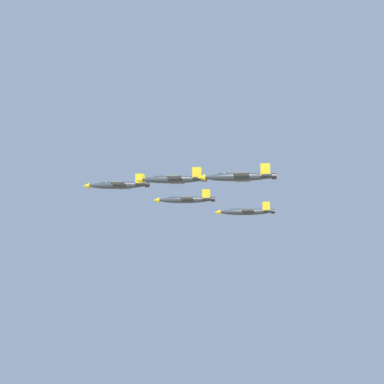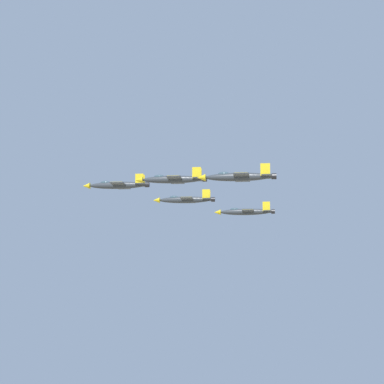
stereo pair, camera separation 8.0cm
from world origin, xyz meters
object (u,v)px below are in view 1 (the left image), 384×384
Objects in this scene: jet_lead at (117,185)px; jet_left_outer at (238,177)px; jet_left_wingman at (172,179)px; jet_right_outer at (246,212)px; jet_right_wingman at (185,200)px.

jet_left_outer is (-38.49, 8.81, -3.14)m from jet_lead.
jet_lead is at bearing -40.13° from jet_left_outer.
jet_right_outer is at bearing -112.10° from jet_left_wingman.
jet_lead is 1.03× the size of jet_right_wingman.
jet_left_wingman is 1.00× the size of jet_right_wingman.
jet_lead reaches higher than jet_left_outer.
jet_left_wingman reaches higher than jet_right_outer.
jet_right_wingman is at bearing -138.97° from jet_lead.
jet_lead reaches higher than jet_left_wingman.
jet_lead reaches higher than jet_right_wingman.
jet_right_wingman is 1.00× the size of jet_left_outer.
jet_lead reaches higher than jet_right_outer.
jet_right_outer is (-14.89, -36.57, -3.50)m from jet_lead.
jet_right_wingman reaches higher than jet_right_outer.
jet_left_wingman is at bearing 90.07° from jet_right_wingman.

